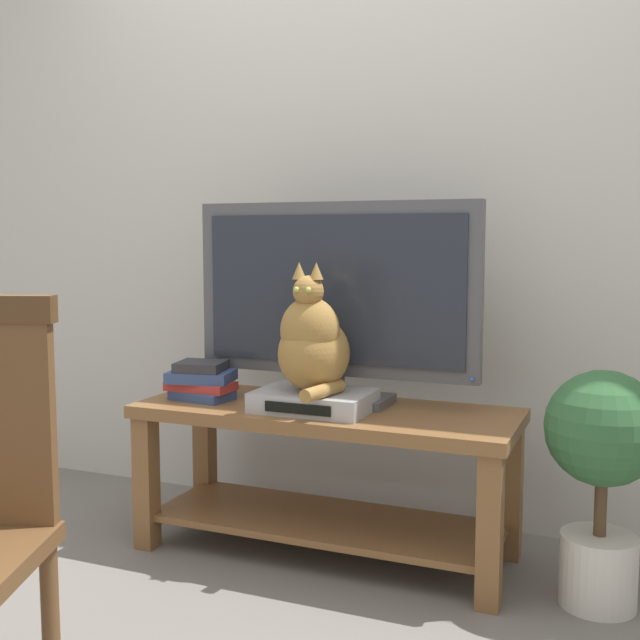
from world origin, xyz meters
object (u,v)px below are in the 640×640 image
at_px(book_stack, 201,381).
at_px(potted_plant, 602,461).
at_px(tv_stand, 326,453).
at_px(media_box, 314,401).
at_px(tv, 335,297).
at_px(cat, 313,344).

xyz_separation_m(book_stack, potted_plant, (1.36, -0.00, -0.14)).
bearing_deg(tv_stand, media_box, -104.69).
bearing_deg(book_stack, tv, 15.56).
xyz_separation_m(cat, potted_plant, (0.91, 0.03, -0.30)).
height_order(tv, book_stack, tv).
height_order(book_stack, potted_plant, potted_plant).
distance_m(tv_stand, potted_plant, 0.90).
height_order(tv_stand, book_stack, book_stack).
bearing_deg(tv, media_box, -96.57).
relative_size(media_box, book_stack, 1.52).
xyz_separation_m(tv, potted_plant, (0.90, -0.13, -0.45)).
bearing_deg(tv_stand, potted_plant, -3.23).
relative_size(cat, book_stack, 1.72).
bearing_deg(cat, book_stack, 176.23).
bearing_deg(book_stack, tv_stand, 5.86).
distance_m(tv, cat, 0.22).
bearing_deg(potted_plant, media_box, -179.20).
distance_m(tv, book_stack, 0.57).
relative_size(tv_stand, potted_plant, 1.83).
relative_size(tv_stand, book_stack, 5.20).
xyz_separation_m(media_box, potted_plant, (0.91, 0.01, -0.11)).
height_order(media_box, potted_plant, potted_plant).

